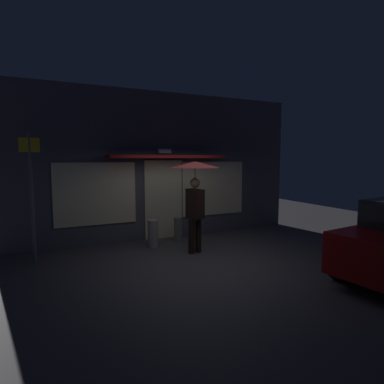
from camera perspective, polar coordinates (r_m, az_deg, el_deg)
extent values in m
plane|color=#423F44|center=(7.32, 1.25, -11.92)|extent=(18.00, 18.00, 0.00)
cube|color=#4C4C56|center=(9.12, -5.51, 4.60)|extent=(8.36, 0.30, 4.07)
cube|color=beige|center=(9.04, -5.07, -1.34)|extent=(1.10, 0.04, 2.20)
cube|color=beige|center=(8.53, -16.71, -0.32)|extent=(2.05, 0.04, 1.60)
cube|color=beige|center=(9.69, 3.82, 0.65)|extent=(2.05, 0.04, 1.60)
cube|color=white|center=(8.89, -4.97, 7.26)|extent=(0.36, 0.16, 0.12)
cube|color=maroon|center=(8.65, -4.36, 6.30)|extent=(3.20, 0.70, 0.08)
cylinder|color=black|center=(7.66, -0.09, -7.81)|extent=(0.15, 0.15, 0.85)
cylinder|color=black|center=(7.78, 1.13, -7.60)|extent=(0.15, 0.15, 0.85)
cube|color=black|center=(7.57, 0.53, -2.07)|extent=(0.31, 0.49, 0.69)
cube|color=silver|center=(7.61, 1.46, -2.03)|extent=(0.04, 0.14, 0.55)
cube|color=#B28C19|center=(7.62, 1.46, -2.17)|extent=(0.03, 0.05, 0.44)
sphere|color=tan|center=(7.52, 0.53, 1.63)|extent=(0.23, 0.23, 0.23)
cylinder|color=slate|center=(7.52, 0.53, 1.81)|extent=(0.02, 0.02, 0.96)
cone|color=#4C0C0C|center=(7.50, 0.54, 4.90)|extent=(1.16, 1.16, 0.15)
cylinder|color=black|center=(6.68, 25.15, -11.41)|extent=(0.66, 0.29, 0.64)
cylinder|color=#595B60|center=(7.62, -26.54, -1.13)|extent=(0.07, 0.07, 2.78)
cube|color=gold|center=(7.55, -26.96, 7.47)|extent=(0.40, 0.02, 0.30)
cylinder|color=slate|center=(8.81, -2.49, -6.63)|extent=(0.23, 0.23, 0.65)
cylinder|color=#9E998E|center=(8.26, -6.94, -7.35)|extent=(0.26, 0.26, 0.70)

